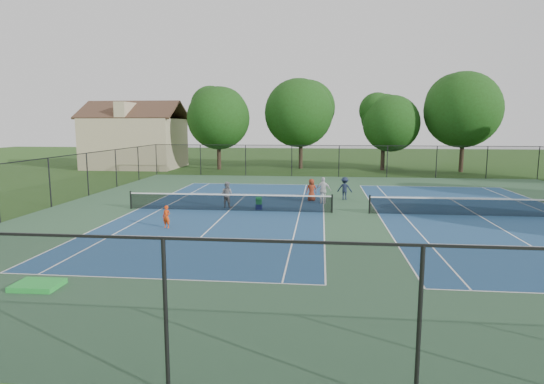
# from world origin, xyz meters

# --- Properties ---
(ground) EXTENTS (140.00, 140.00, 0.00)m
(ground) POSITION_xyz_m (0.00, 0.00, 0.00)
(ground) COLOR #234716
(ground) RESTS_ON ground
(court_pad) EXTENTS (36.00, 36.00, 0.01)m
(court_pad) POSITION_xyz_m (0.00, 0.00, 0.00)
(court_pad) COLOR #2D5035
(court_pad) RESTS_ON ground
(tennis_court_left) EXTENTS (12.00, 23.83, 1.07)m
(tennis_court_left) POSITION_xyz_m (-7.00, 0.00, 0.10)
(tennis_court_left) COLOR navy
(tennis_court_left) RESTS_ON ground
(tennis_court_right) EXTENTS (12.00, 23.83, 1.07)m
(tennis_court_right) POSITION_xyz_m (7.00, 0.00, 0.10)
(tennis_court_right) COLOR navy
(tennis_court_right) RESTS_ON ground
(perimeter_fence) EXTENTS (36.08, 36.08, 3.02)m
(perimeter_fence) POSITION_xyz_m (0.00, 0.00, 1.60)
(perimeter_fence) COLOR black
(perimeter_fence) RESTS_ON ground
(tree_back_a) EXTENTS (6.80, 6.80, 9.15)m
(tree_back_a) POSITION_xyz_m (-13.00, 24.00, 6.04)
(tree_back_a) COLOR #2D2116
(tree_back_a) RESTS_ON ground
(tree_back_b) EXTENTS (7.60, 7.60, 10.03)m
(tree_back_b) POSITION_xyz_m (-4.00, 26.00, 6.60)
(tree_back_b) COLOR #2D2116
(tree_back_b) RESTS_ON ground
(tree_back_c) EXTENTS (6.00, 6.00, 8.40)m
(tree_back_c) POSITION_xyz_m (5.00, 25.00, 5.48)
(tree_back_c) COLOR #2D2116
(tree_back_c) RESTS_ON ground
(tree_back_d) EXTENTS (7.80, 7.80, 10.37)m
(tree_back_d) POSITION_xyz_m (13.00, 24.00, 6.82)
(tree_back_d) COLOR #2D2116
(tree_back_d) RESTS_ON ground
(clapboard_house) EXTENTS (10.80, 8.10, 7.65)m
(clapboard_house) POSITION_xyz_m (-23.00, 25.00, 3.09)
(clapboard_house) COLOR tan
(clapboard_house) RESTS_ON ground
(child_player) EXTENTS (0.46, 0.37, 1.11)m
(child_player) POSITION_xyz_m (-9.13, -4.70, 0.55)
(child_player) COLOR #EF410F
(child_player) RESTS_ON ground
(instructor) EXTENTS (0.92, 0.81, 1.57)m
(instructor) POSITION_xyz_m (-7.35, 1.08, 0.79)
(instructor) COLOR gray
(instructor) RESTS_ON ground
(bystander_a) EXTENTS (0.99, 0.41, 1.70)m
(bystander_a) POSITION_xyz_m (-1.54, 3.01, 0.85)
(bystander_a) COLOR silver
(bystander_a) RESTS_ON ground
(bystander_b) EXTENTS (1.07, 0.74, 1.52)m
(bystander_b) POSITION_xyz_m (-0.11, 4.74, 0.76)
(bystander_b) COLOR #192137
(bystander_b) RESTS_ON ground
(bystander_c) EXTENTS (0.82, 0.65, 1.47)m
(bystander_c) POSITION_xyz_m (-2.30, 3.95, 0.74)
(bystander_c) COLOR maroon
(bystander_c) RESTS_ON ground
(ball_crate) EXTENTS (0.37, 0.31, 0.32)m
(ball_crate) POSITION_xyz_m (-5.33, 0.62, 0.16)
(ball_crate) COLOR navy
(ball_crate) RESTS_ON ground
(ball_hopper) EXTENTS (0.34, 0.28, 0.43)m
(ball_hopper) POSITION_xyz_m (-5.33, 0.62, 0.53)
(ball_hopper) COLOR green
(ball_hopper) RESTS_ON ball_crate
(green_tarp) EXTENTS (1.40, 1.05, 0.16)m
(green_tarp) POSITION_xyz_m (-10.37, -13.03, 0.09)
(green_tarp) COLOR #229F16
(green_tarp) RESTS_ON ground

